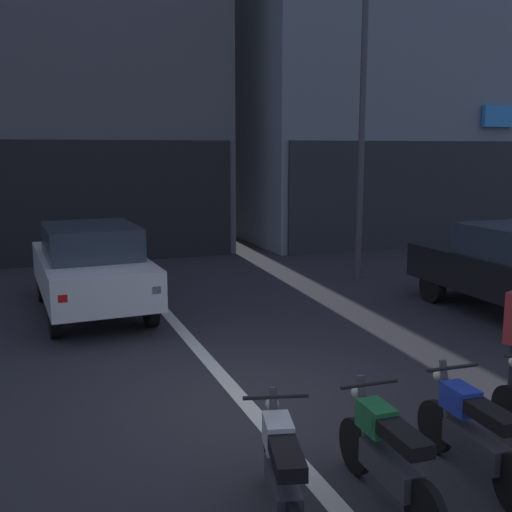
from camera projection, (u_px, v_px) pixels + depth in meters
name	position (u px, v px, depth m)	size (l,w,h in m)	color
ground_plane	(247.00, 404.00, 7.22)	(120.00, 120.00, 0.00)	#2B2B30
lane_centre_line	(149.00, 293.00, 12.75)	(0.20, 18.00, 0.01)	silver
building_mid_block	(44.00, 72.00, 18.28)	(9.64, 7.30, 10.49)	#56565B
building_far_right	(369.00, 15.00, 21.72)	(10.41, 8.98, 15.38)	gray
car_white_crossing_near	(91.00, 266.00, 11.08)	(1.93, 4.17, 1.64)	black
street_lamp	(363.00, 86.00, 13.44)	(0.36, 0.36, 7.16)	#47474C
motorcycle_white_row_leftmost	(281.00, 473.00, 4.83)	(0.59, 1.64, 0.98)	black
motorcycle_green_row_left_mid	(387.00, 454.00, 5.12)	(0.55, 1.67, 0.98)	black
motorcycle_blue_row_centre	(472.00, 432.00, 5.52)	(0.55, 1.67, 0.98)	black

